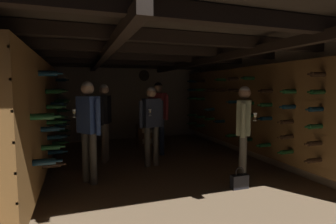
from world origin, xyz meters
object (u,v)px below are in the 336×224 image
Objects in this scene: person_host_center at (151,119)px; person_guest_far_left at (104,115)px; display_bottle at (144,119)px; person_guest_near_right at (244,125)px; person_guest_mid_left at (88,122)px; person_guest_far_right at (158,111)px; wine_crate_stack at (146,135)px; handbag at (239,181)px.

person_guest_far_left is at bearing 143.05° from person_host_center.
display_bottle is 0.22× the size of person_guest_near_right.
person_guest_mid_left is at bearing -154.00° from person_host_center.
person_guest_near_right is 0.97× the size of person_guest_far_left.
person_guest_mid_left is (-1.65, -1.45, -0.02)m from person_guest_far_right.
wine_crate_stack is 1.71× the size of display_bottle.
person_host_center is 0.95× the size of person_guest_mid_left.
handbag is at bearing -78.90° from display_bottle.
person_guest_far_left is at bearing -134.43° from wine_crate_stack.
person_host_center reaches higher than wine_crate_stack.
person_guest_far_left is at bearing -171.31° from person_guest_far_right.
display_bottle is at bearing 80.98° from person_host_center.
person_host_center reaches higher than display_bottle.
wine_crate_stack is 0.36× the size of person_guest_far_left.
display_bottle is 1.01× the size of handbag.
display_bottle is (-0.08, -0.03, 0.44)m from wine_crate_stack.
person_guest_mid_left is (-1.24, -0.61, 0.07)m from person_host_center.
person_guest_far_right is 4.96× the size of handbag.
person_guest_far_right is (0.02, -1.08, 0.75)m from wine_crate_stack.
person_host_center is at bearing -36.95° from person_guest_far_left.
person_guest_far_left is at bearing 135.92° from person_guest_near_right.
person_guest_mid_left is 2.62m from handbag.
person_guest_mid_left is at bearing -121.75° from display_bottle.
person_guest_mid_left is at bearing 162.74° from person_guest_near_right.
person_guest_far_right reaches higher than person_guest_mid_left.
wine_crate_stack is 0.35× the size of person_guest_far_right.
person_guest_near_right reaches higher than display_bottle.
person_guest_far_left is at bearing 129.10° from handbag.
handbag is (1.85, -2.28, -0.90)m from person_guest_far_left.
person_guest_far_left is (-1.16, -1.24, 0.28)m from display_bottle.
display_bottle is 1.72m from person_guest_far_left.
wine_crate_stack is at bearing 91.11° from person_guest_far_right.
handbag is at bearing -80.28° from wine_crate_stack.
person_guest_near_right is 2.59m from person_guest_mid_left.
wine_crate_stack is 0.37× the size of person_guest_near_right.
wine_crate_stack is 0.37× the size of person_host_center.
person_guest_mid_left is at bearing -122.74° from wine_crate_stack.
handbag is at bearing -24.64° from person_guest_mid_left.
person_guest_mid_left reaches higher than display_bottle.
handbag is (0.69, -3.52, -0.62)m from display_bottle.
display_bottle is 2.95m from person_guest_mid_left.
wine_crate_stack is at bearing 99.72° from handbag.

